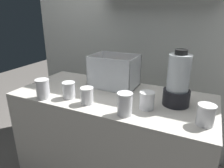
{
  "coord_description": "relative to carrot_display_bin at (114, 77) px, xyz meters",
  "views": [
    {
      "loc": [
        0.59,
        -1.22,
        1.47
      ],
      "look_at": [
        0.0,
        0.0,
        0.98
      ],
      "focal_mm": 32.82,
      "sensor_mm": 36.0,
      "label": 1
    }
  ],
  "objects": [
    {
      "name": "counter",
      "position": [
        0.07,
        -0.17,
        -0.53
      ],
      "size": [
        1.4,
        0.64,
        0.9
      ],
      "primitive_type": "cube",
      "color": "beige",
      "rests_on": "ground_plane"
    },
    {
      "name": "back_wall_unit",
      "position": [
        0.07,
        0.6,
        0.29
      ],
      "size": [
        2.6,
        0.24,
        2.5
      ],
      "color": "silver",
      "rests_on": "ground_plane"
    },
    {
      "name": "carrot_display_bin",
      "position": [
        0.0,
        0.0,
        0.0
      ],
      "size": [
        0.35,
        0.25,
        0.25
      ],
      "color": "white",
      "rests_on": "counter"
    },
    {
      "name": "blender_pitcher",
      "position": [
        0.5,
        -0.14,
        0.07
      ],
      "size": [
        0.17,
        0.17,
        0.35
      ],
      "color": "black",
      "rests_on": "counter"
    },
    {
      "name": "juice_cup_pomegranate_far_left",
      "position": [
        -0.33,
        -0.42,
        -0.02
      ],
      "size": [
        0.09,
        0.09,
        0.13
      ],
      "color": "white",
      "rests_on": "counter"
    },
    {
      "name": "juice_cup_pomegranate_left",
      "position": [
        -0.18,
        -0.34,
        -0.03
      ],
      "size": [
        0.09,
        0.09,
        0.11
      ],
      "color": "white",
      "rests_on": "counter"
    },
    {
      "name": "juice_cup_orange_middle",
      "position": [
        -0.02,
        -0.37,
        -0.03
      ],
      "size": [
        0.09,
        0.09,
        0.11
      ],
      "color": "white",
      "rests_on": "counter"
    },
    {
      "name": "juice_cup_orange_right",
      "position": [
        0.26,
        -0.4,
        -0.02
      ],
      "size": [
        0.09,
        0.09,
        0.13
      ],
      "color": "white",
      "rests_on": "counter"
    },
    {
      "name": "juice_cup_orange_far_right",
      "position": [
        0.35,
        -0.27,
        -0.03
      ],
      "size": [
        0.09,
        0.09,
        0.11
      ],
      "color": "white",
      "rests_on": "counter"
    },
    {
      "name": "juice_cup_beet_rightmost",
      "position": [
        0.68,
        -0.32,
        -0.02
      ],
      "size": [
        0.09,
        0.09,
        0.11
      ],
      "color": "white",
      "rests_on": "counter"
    }
  ]
}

